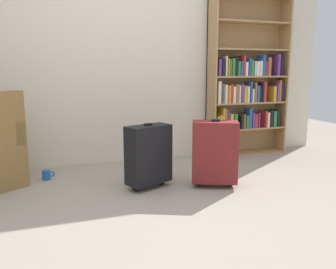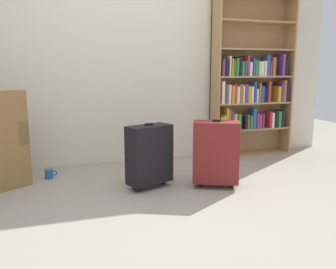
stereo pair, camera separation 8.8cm
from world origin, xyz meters
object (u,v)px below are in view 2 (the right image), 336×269
(mug, at_px, (49,174))
(suitcase_black, at_px, (149,154))
(bookshelf, at_px, (250,84))
(suitcase_dark_red, at_px, (216,152))

(mug, relative_size, suitcase_black, 0.20)
(bookshelf, distance_m, suitcase_black, 1.90)
(bookshelf, relative_size, suitcase_black, 3.25)
(mug, bearing_deg, suitcase_dark_red, -26.69)
(bookshelf, height_order, mug, bookshelf)
(suitcase_black, bearing_deg, bookshelf, 29.86)
(mug, xyz_separation_m, suitcase_dark_red, (1.49, -0.75, 0.29))
(mug, distance_m, suitcase_dark_red, 1.69)
(mug, distance_m, suitcase_black, 1.10)
(suitcase_black, bearing_deg, mug, 147.26)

